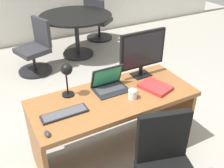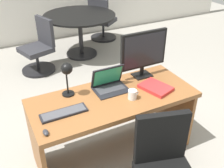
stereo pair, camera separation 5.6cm
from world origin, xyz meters
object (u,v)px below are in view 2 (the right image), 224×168
Objects in this scene: keyboard at (64,113)px; book at (156,87)px; meeting_table at (80,25)px; meeting_chair_near at (102,23)px; monitor at (144,51)px; desk_lamp at (67,73)px; mouse at (46,132)px; laptop at (109,82)px; coffee_mug at (133,94)px; meeting_chair_far at (39,51)px; desk at (112,110)px.

keyboard is 1.16× the size of book.
meeting_chair_near is (0.70, 0.55, -0.23)m from meeting_table.
desk_lamp is (-0.85, -0.02, -0.04)m from monitor.
meeting_table reaches higher than mouse.
monitor is at bearing 1.29° from desk_lamp.
laptop is 0.59m from keyboard.
monitor reaches higher than meeting_table.
laptop reaches higher than mouse.
coffee_mug is 2.46m from meeting_chair_far.
meeting_chair_near is at bearing 66.42° from laptop.
meeting_chair_far reaches higher than book.
desk_lamp is (-0.41, 0.05, 0.18)m from laptop.
laptop is (-0.44, -0.07, -0.22)m from monitor.
desk_lamp reaches higher than meeting_table.
mouse is (-0.73, -0.28, 0.21)m from desk.
laptop reaches higher than book.
monitor is at bearing 21.23° from mouse.
monitor is 0.60× the size of meeting_chair_far.
coffee_mug is (0.52, -0.32, -0.21)m from desk_lamp.
meeting_chair_far is at bearing 105.82° from book.
mouse is at bearing -115.73° from meeting_table.
book reaches higher than keyboard.
mouse is 3.94m from meeting_chair_near.
keyboard is at bearing -159.07° from laptop.
mouse reaches higher than desk.
desk is at bearing -158.52° from monitor.
desk is at bearing -103.83° from meeting_table.
desk_lamp is (-0.38, 0.16, 0.44)m from desk.
desk is 1.83× the size of meeting_chair_far.
monitor is 1.31m from mouse.
monitor is 1.51× the size of desk_lamp.
keyboard is at bearing -169.97° from desk.
monitor reaches higher than book.
desk_lamp is at bearing -120.32° from meeting_chair_near.
book is (1.17, 0.17, 0.00)m from mouse.
meeting_table is at bearing 79.88° from coffee_mug.
meeting_chair_near reaches higher than mouse.
meeting_chair_far is (0.15, 2.08, -0.63)m from desk_lamp.
desk is 1.24× the size of meeting_table.
desk_lamp is at bearing -113.07° from meeting_table.
desk_lamp is 0.99× the size of book.
book is (0.41, -0.23, -0.05)m from laptop.
book is 0.27× the size of meeting_table.
mouse is 0.22× the size of desk_lamp.
meeting_table is at bearing 17.88° from meeting_chair_far.
monitor is 3.07m from meeting_chair_near.
monitor reaches higher than coffee_mug.
monitor reaches higher than desk_lamp.
meeting_table is at bearing 76.17° from desk.
desk_lamp is at bearing 156.61° from desk.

